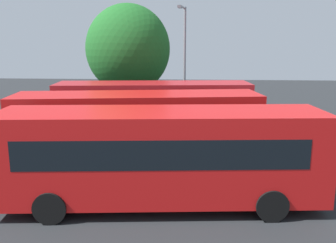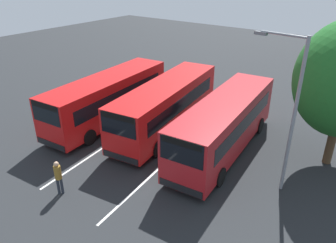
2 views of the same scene
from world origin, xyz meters
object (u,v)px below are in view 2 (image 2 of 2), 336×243
(bus_center_right, at_px, (224,123))
(pedestrian, at_px, (58,175))
(street_lamp, at_px, (290,107))
(bus_far_left, at_px, (108,97))
(bus_center_left, at_px, (166,105))

(bus_center_right, bearing_deg, pedestrian, -33.13)
(bus_center_right, xyz_separation_m, street_lamp, (1.49, 3.73, 2.49))
(bus_far_left, bearing_deg, street_lamp, 82.96)
(bus_center_right, relative_size, pedestrian, 5.86)
(street_lamp, bearing_deg, bus_center_right, -14.94)
(bus_center_right, distance_m, street_lamp, 4.73)
(bus_center_right, bearing_deg, bus_center_left, -98.47)
(bus_center_right, relative_size, street_lamp, 1.42)
(bus_center_left, bearing_deg, pedestrian, -7.94)
(bus_center_left, bearing_deg, bus_far_left, -79.36)
(bus_center_right, bearing_deg, bus_far_left, -87.86)
(bus_far_left, bearing_deg, pedestrian, 23.99)
(bus_far_left, bearing_deg, bus_center_left, 103.59)
(pedestrian, relative_size, street_lamp, 0.24)
(bus_far_left, xyz_separation_m, bus_center_right, (-1.10, 8.11, 0.00))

